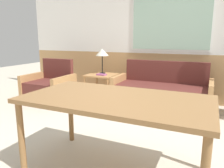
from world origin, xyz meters
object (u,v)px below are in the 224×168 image
(couch, at_px, (161,94))
(table_lamp, at_px, (102,53))
(armchair, at_px, (49,89))
(side_table, at_px, (102,78))
(dining_table, at_px, (116,105))

(couch, bearing_deg, table_lamp, 174.32)
(armchair, bearing_deg, side_table, 19.28)
(armchair, relative_size, table_lamp, 1.68)
(table_lamp, relative_size, dining_table, 0.31)
(table_lamp, bearing_deg, armchair, -142.94)
(dining_table, bearing_deg, table_lamp, 119.68)
(couch, xyz_separation_m, armchair, (-2.24, -0.55, -0.00))
(armchair, xyz_separation_m, table_lamp, (0.91, 0.68, 0.73))
(couch, relative_size, armchair, 1.98)
(couch, height_order, armchair, armchair)
(side_table, xyz_separation_m, table_lamp, (-0.04, 0.10, 0.53))
(side_table, distance_m, table_lamp, 0.54)
(dining_table, bearing_deg, armchair, 142.81)
(couch, distance_m, dining_table, 2.33)
(armchair, distance_m, side_table, 1.13)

